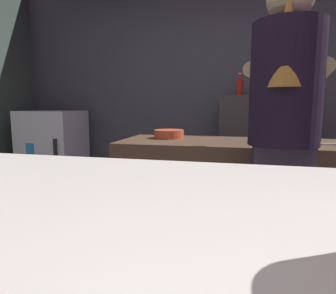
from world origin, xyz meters
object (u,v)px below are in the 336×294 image
at_px(mini_fridge, 54,156).
at_px(bottle_vinegar, 293,88).
at_px(chefs_knife, 321,144).
at_px(bottle_olive_oil, 240,87).
at_px(mixing_bowl, 169,134).
at_px(bartender, 283,131).

distance_m(mini_fridge, bottle_vinegar, 2.76).
xyz_separation_m(chefs_knife, bottle_olive_oil, (-0.50, 1.25, 0.42)).
xyz_separation_m(mini_fridge, bottle_vinegar, (2.64, 0.21, 0.77)).
height_order(mini_fridge, mixing_bowl, mini_fridge).
bearing_deg(bartender, mixing_bowl, 63.08).
xyz_separation_m(mixing_bowl, chefs_knife, (0.99, -0.14, -0.03)).
bearing_deg(mini_fridge, bartender, -32.41).
height_order(mini_fridge, bartender, bartender).
bearing_deg(mixing_bowl, bartender, -37.61).
distance_m(bartender, chefs_knife, 0.50).
height_order(mini_fridge, bottle_olive_oil, bottle_olive_oil).
bearing_deg(mixing_bowl, bottle_vinegar, 48.25).
xyz_separation_m(mini_fridge, bottle_olive_oil, (2.12, 0.17, 0.79)).
distance_m(bartender, bottle_vinegar, 1.74).
bearing_deg(bottle_vinegar, bottle_olive_oil, -176.30).
relative_size(bartender, bottle_vinegar, 8.95).
distance_m(chefs_knife, bottle_olive_oil, 1.41).
relative_size(mini_fridge, bottle_vinegar, 5.49).
bearing_deg(bartender, mini_fridge, 68.27).
bearing_deg(bartender, bottle_vinegar, 0.46).
xyz_separation_m(bartender, bottle_olive_oil, (-0.22, 1.65, 0.31)).
bearing_deg(bottle_olive_oil, mixing_bowl, -114.19).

